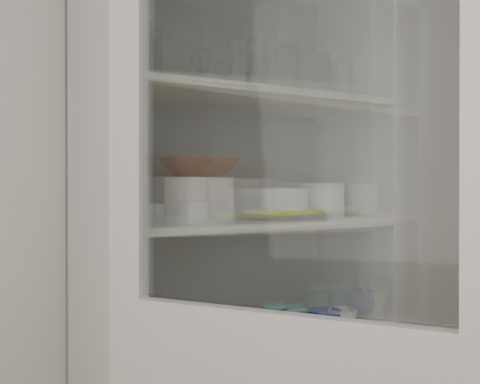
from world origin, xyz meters
TOP-DOWN VIEW (x-y plane):
  - wall_back at (0.00, 1.50)m, footprint 3.60×0.02m
  - pantry_cabinet at (0.20, 1.34)m, footprint 1.00×0.45m
  - tumbler_0 at (-0.17, 1.12)m, footprint 0.08×0.08m
  - tumbler_1 at (-0.19, 1.14)m, footprint 0.09×0.09m
  - tumbler_2 at (0.12, 1.15)m, footprint 0.10×0.10m
  - tumbler_3 at (0.17, 1.13)m, footprint 0.08×0.08m
  - tumbler_4 at (0.45, 1.17)m, footprint 0.08×0.08m
  - tumbler_5 at (0.30, 1.15)m, footprint 0.09×0.09m
  - tumbler_6 at (0.51, 1.13)m, footprint 0.08×0.08m
  - tumbler_7 at (-0.11, 1.30)m, footprint 0.09×0.09m
  - tumbler_8 at (-0.14, 1.26)m, footprint 0.08×0.08m
  - tumbler_9 at (0.20, 1.27)m, footprint 0.09×0.09m
  - tumbler_10 at (0.26, 1.27)m, footprint 0.08×0.08m
  - goblet_0 at (-0.21, 1.36)m, footprint 0.08×0.08m
  - goblet_1 at (0.12, 1.38)m, footprint 0.08×0.08m
  - goblet_2 at (0.19, 1.38)m, footprint 0.07×0.07m
  - goblet_3 at (0.60, 1.35)m, footprint 0.08×0.08m
  - plate_stack_front at (0.03, 1.24)m, footprint 0.22×0.22m
  - plate_stack_back at (-0.04, 1.36)m, footprint 0.21×0.21m
  - cream_bowl at (0.03, 1.24)m, footprint 0.26×0.26m
  - terracotta_bowl at (0.03, 1.24)m, footprint 0.29×0.29m
  - glass_platter at (0.36, 1.26)m, footprint 0.33×0.33m
  - yellow_trivet at (0.36, 1.26)m, footprint 0.23×0.23m
  - white_ramekin at (0.36, 1.26)m, footprint 0.18×0.18m
  - grey_bowl_stack at (0.55, 1.28)m, footprint 0.15×0.15m
  - mug_blue at (0.49, 1.20)m, footprint 0.13×0.13m
  - mug_teal at (0.45, 1.32)m, footprint 0.11×0.11m
  - mug_white at (0.55, 1.18)m, footprint 0.12×0.12m
  - teal_jar at (0.35, 1.31)m, footprint 0.09×0.09m
  - measuring_cups at (-0.09, 1.18)m, footprint 0.10×0.10m
  - white_canister at (-0.21, 1.27)m, footprint 0.16×0.16m

SIDE VIEW (x-z plane):
  - measuring_cups at x=-0.09m, z-range 0.86..0.90m
  - mug_teal at x=0.45m, z-range 0.86..0.95m
  - mug_white at x=0.55m, z-range 0.86..0.96m
  - mug_blue at x=0.49m, z-range 0.86..0.96m
  - teal_jar at x=0.35m, z-range 0.86..0.96m
  - white_canister at x=-0.21m, z-range 0.86..1.00m
  - pantry_cabinet at x=0.20m, z-range -0.11..1.99m
  - glass_platter at x=0.36m, z-range 1.26..1.28m
  - yellow_trivet at x=0.36m, z-range 1.28..1.29m
  - plate_stack_back at x=-0.04m, z-range 1.26..1.32m
  - plate_stack_front at x=0.03m, z-range 1.26..1.33m
  - wall_back at x=0.00m, z-range 0.00..2.60m
  - grey_bowl_stack at x=0.55m, z-range 1.26..1.38m
  - white_ramekin at x=0.36m, z-range 1.29..1.36m
  - cream_bowl at x=0.03m, z-range 1.33..1.40m
  - terracotta_bowl at x=0.03m, z-range 1.40..1.45m
  - tumbler_6 at x=0.51m, z-range 1.66..1.78m
  - tumbler_0 at x=-0.17m, z-range 1.66..1.79m
  - tumbler_10 at x=0.26m, z-range 1.66..1.79m
  - tumbler_8 at x=-0.14m, z-range 1.66..1.80m
  - tumbler_4 at x=0.45m, z-range 1.66..1.80m
  - tumbler_3 at x=0.17m, z-range 1.66..1.80m
  - tumbler_7 at x=-0.11m, z-range 1.66..1.81m
  - tumbler_1 at x=-0.19m, z-range 1.66..1.81m
  - tumbler_9 at x=0.20m, z-range 1.66..1.81m
  - tumbler_5 at x=0.30m, z-range 1.66..1.81m
  - goblet_2 at x=0.19m, z-range 1.66..1.81m
  - tumbler_2 at x=0.12m, z-range 1.66..1.81m
  - goblet_0 at x=-0.21m, z-range 1.66..1.84m
  - goblet_1 at x=0.12m, z-range 1.66..1.84m
  - goblet_3 at x=0.60m, z-range 1.66..1.85m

